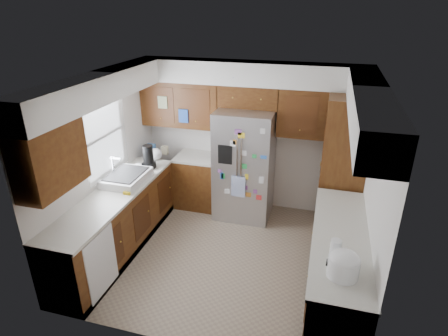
{
  "coord_description": "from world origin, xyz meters",
  "views": [
    {
      "loc": [
        1.18,
        -4.23,
        3.31
      ],
      "look_at": [
        -0.1,
        0.35,
        1.2
      ],
      "focal_mm": 30.0,
      "sensor_mm": 36.0,
      "label": 1
    }
  ],
  "objects_px": {
    "rice_cooker": "(344,264)",
    "paper_towel": "(335,250)",
    "pantry": "(342,166)",
    "fridge": "(244,165)"
  },
  "relations": [
    {
      "from": "paper_towel",
      "to": "pantry",
      "type": "bearing_deg",
      "value": 87.87
    },
    {
      "from": "rice_cooker",
      "to": "paper_towel",
      "type": "bearing_deg",
      "value": 110.01
    },
    {
      "from": "paper_towel",
      "to": "rice_cooker",
      "type": "bearing_deg",
      "value": -69.99
    },
    {
      "from": "fridge",
      "to": "paper_towel",
      "type": "xyz_separation_m",
      "value": [
        1.42,
        -2.17,
        0.14
      ]
    },
    {
      "from": "fridge",
      "to": "rice_cooker",
      "type": "height_order",
      "value": "fridge"
    },
    {
      "from": "pantry",
      "to": "rice_cooker",
      "type": "distance_m",
      "value": 2.33
    },
    {
      "from": "pantry",
      "to": "paper_towel",
      "type": "bearing_deg",
      "value": -92.13
    },
    {
      "from": "pantry",
      "to": "rice_cooker",
      "type": "xyz_separation_m",
      "value": [
        -0.0,
        -2.33,
        -0.02
      ]
    },
    {
      "from": "paper_towel",
      "to": "fridge",
      "type": "bearing_deg",
      "value": 123.26
    },
    {
      "from": "pantry",
      "to": "fridge",
      "type": "bearing_deg",
      "value": 177.94
    }
  ]
}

